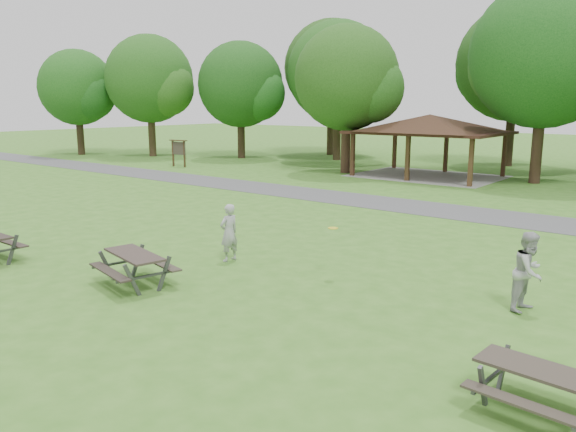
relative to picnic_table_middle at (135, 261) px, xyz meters
The scene contains 17 objects.
ground 0.84m from the picnic_table_middle, 10.33° to the left, with size 160.00×160.00×0.00m, color #3A7220.
asphalt_path 14.13m from the picnic_table_middle, 87.73° to the left, with size 120.00×3.20×0.02m, color #48494B.
pavilion 24.47m from the picnic_table_middle, 98.13° to the left, with size 8.60×7.01×3.76m.
notice_board 26.57m from the picnic_table_middle, 137.04° to the left, with size 1.60×0.30×1.88m.
tree_row_a 35.61m from the picnic_table_middle, 141.03° to the left, with size 7.56×7.20×9.97m.
tree_row_b 33.12m from the picnic_table_middle, 128.46° to the left, with size 7.14×6.80×9.28m.
tree_row_c 32.58m from the picnic_table_middle, 114.61° to the left, with size 8.19×7.80×10.67m.
tree_row_d 24.67m from the picnic_table_middle, 110.28° to the left, with size 6.93×6.60×9.27m.
tree_row_e 26.01m from the picnic_table_middle, 83.96° to the left, with size 8.40×8.00×11.02m.
tree_deep_a 37.07m from the picnic_table_middle, 116.60° to the left, with size 8.40×8.00×11.38m.
tree_deep_b 33.74m from the picnic_table_middle, 92.32° to the left, with size 8.40×8.00×11.13m.
tree_flank_left 38.77m from the picnic_table_middle, 150.17° to the left, with size 6.72×6.40×8.93m.
picnic_table_middle is the anchor object (origin of this frame).
picnic_table_far 9.45m from the picnic_table_middle, ahead, with size 1.84×1.53×0.76m.
frisbee_in_flight 5.00m from the picnic_table_middle, 45.45° to the left, with size 0.32×0.32×0.02m.
frisbee_thrower 3.04m from the picnic_table_middle, 84.78° to the left, with size 0.60×0.40×1.65m, color #A2A2A4.
frisbee_catcher 9.13m from the picnic_table_middle, 27.81° to the left, with size 0.85×0.66×1.75m, color #AAAAAC.
Camera 1 is at (10.67, -8.14, 4.44)m, focal length 35.00 mm.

